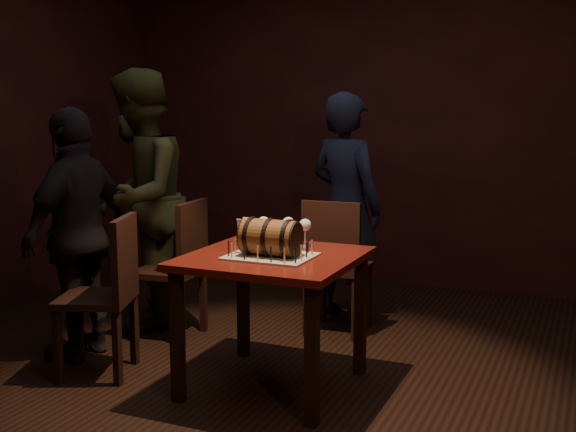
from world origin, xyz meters
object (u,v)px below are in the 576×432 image
Objects in this scene: chair_back at (335,260)px; person_left_front at (78,234)px; pub_table at (273,275)px; person_back at (346,207)px; wine_glass_mid at (288,224)px; chair_left_front at (109,287)px; barrel_cake at (270,237)px; person_left_rear at (139,200)px; pint_of_ale at (271,234)px; wine_glass_right at (305,226)px; wine_glass_left at (264,224)px; chair_left_rear at (179,262)px.

person_left_front is (-1.30, -1.02, 0.25)m from chair_back.
pub_table is 0.55× the size of person_back.
wine_glass_mid is 1.09m from chair_left_front.
person_left_rear reaches higher than barrel_cake.
person_back is (0.03, 1.21, 0.00)m from pint_of_ale.
wine_glass_right is at bearing 25.77° from chair_left_front.
pint_of_ale is at bearing -122.88° from wine_glass_mid.
chair_back is 1.43m from person_left_rear.
pub_table is at bearing 113.53° from person_back.
chair_back is (-0.02, 1.07, -0.34)m from barrel_cake.
wine_glass_right is at bearing 102.88° from person_left_front.
wine_glass_right is 0.80m from chair_back.
chair_back is at bearing 88.76° from person_left_rear.
wine_glass_left is at bearing 143.88° from pint_of_ale.
chair_left_front is at bearing -128.10° from chair_back.
person_left_rear is at bearing 161.97° from chair_left_rear.
pub_table is 1.31m from person_left_front.
chair_left_front is 0.47m from person_left_front.
barrel_cake is 2.23× the size of wine_glass_right.
chair_back is at bearing 75.99° from wine_glass_left.
person_back reaches higher than chair_left_front.
chair_left_rear is 0.57m from person_left_rear.
chair_left_rear is (-0.93, 0.53, -0.12)m from pub_table.
wine_glass_mid is 0.09× the size of person_left_rear.
person_left_rear is at bearing 51.84° from person_back.
chair_left_front is (-0.95, -0.20, -0.12)m from pub_table.
wine_glass_mid is (0.14, 0.04, -0.00)m from wine_glass_left.
person_left_rear is at bearing 159.89° from pint_of_ale.
pub_table is 0.58× the size of person_left_front.
person_back reaches higher than pint_of_ale.
wine_glass_right reaches higher than pub_table.
chair_back reaches higher than wine_glass_left.
barrel_cake is 0.22× the size of person_back.
person_left_rear is (-1.35, 0.73, 0.04)m from barrel_cake.
chair_back is 1.00× the size of chair_left_front.
wine_glass_mid is 0.77m from chair_back.
wine_glass_left is at bearing -163.23° from wine_glass_mid.
wine_glass_mid is 0.17× the size of chair_left_front.
pub_table is 0.30m from pint_of_ale.
barrel_cake is 0.39× the size of chair_left_rear.
wine_glass_right is at bearing 59.50° from person_left_rear.
chair_left_front is 0.56× the size of person_back.
wine_glass_right is at bearing 81.17° from barrel_cake.
chair_left_rear reaches higher than pint_of_ale.
person_left_rear reaches higher than person_left_front.
pint_of_ale is at bearing 116.98° from pub_table.
chair_left_rear reaches higher than pub_table.
chair_left_rear is at bearing 56.36° from person_left_rear.
chair_left_rear is 0.73m from chair_left_front.
chair_left_front is at bearing -148.25° from wine_glass_left.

